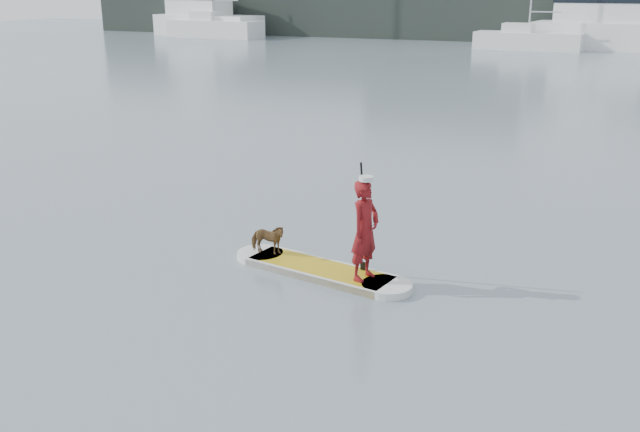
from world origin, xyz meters
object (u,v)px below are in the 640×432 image
at_px(dog, 267,239).
at_px(paddleboard, 320,270).
at_px(sailboat_a, 214,27).
at_px(motor_yacht_b, 204,14).
at_px(paddler, 365,230).
at_px(motor_yacht_a, 611,22).
at_px(sailboat_d, 527,39).

bearing_deg(dog, paddleboard, -107.88).
bearing_deg(sailboat_a, motor_yacht_b, 147.01).
bearing_deg(paddleboard, dog, 180.00).
height_order(paddler, motor_yacht_b, motor_yacht_b).
relative_size(paddler, sailboat_a, 0.12).
height_order(motor_yacht_a, motor_yacht_b, motor_yacht_a).
height_order(dog, motor_yacht_b, motor_yacht_b).
height_order(paddleboard, dog, dog).
bearing_deg(paddler, motor_yacht_b, 48.95).
relative_size(paddleboard, dog, 5.15).
xyz_separation_m(sailboat_d, motor_yacht_b, (-29.58, 3.65, 1.14)).
distance_m(dog, sailboat_a, 54.93).
xyz_separation_m(paddleboard, dog, (-1.07, 0.19, 0.33)).
distance_m(dog, motor_yacht_b, 57.46).
bearing_deg(paddler, sailboat_a, 48.15).
height_order(paddleboard, motor_yacht_b, motor_yacht_b).
distance_m(motor_yacht_a, motor_yacht_b, 35.06).
distance_m(dog, motor_yacht_a, 47.20).
bearing_deg(paddleboard, sailboat_d, 104.05).
relative_size(paddleboard, motor_yacht_a, 0.27).
bearing_deg(motor_yacht_a, motor_yacht_b, -176.06).
height_order(sailboat_a, motor_yacht_b, sailboat_a).
bearing_deg(motor_yacht_b, sailboat_a, -29.00).
bearing_deg(sailboat_a, dog, -52.40).
xyz_separation_m(dog, sailboat_d, (-1.85, 44.42, 0.40)).
bearing_deg(motor_yacht_a, paddleboard, -87.46).
relative_size(dog, sailboat_d, 0.06).
xyz_separation_m(paddler, motor_yacht_a, (1.72, 47.38, 1.06)).
relative_size(paddleboard, sailboat_d, 0.29).
bearing_deg(motor_yacht_a, sailboat_d, -148.77).
bearing_deg(sailboat_d, motor_yacht_a, 28.09).
height_order(paddler, sailboat_a, sailboat_a).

